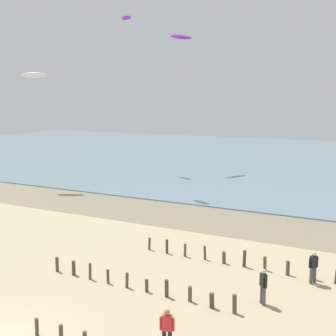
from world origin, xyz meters
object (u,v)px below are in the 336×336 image
person_mid_beach (263,285)px  kite_aloft_4 (181,37)px  person_nearest_camera (313,266)px  kite_aloft_2 (34,75)px  kite_aloft_6 (126,18)px  person_by_waterline (167,329)px

person_mid_beach → kite_aloft_4: bearing=120.8°
person_nearest_camera → kite_aloft_2: bearing=157.3°
person_mid_beach → kite_aloft_2: kite_aloft_2 is taller
kite_aloft_4 → kite_aloft_6: 7.59m
person_nearest_camera → kite_aloft_6: bearing=136.0°
person_by_waterline → kite_aloft_2: 36.41m
person_by_waterline → kite_aloft_6: (-24.63, 36.39, 19.13)m
person_mid_beach → kite_aloft_4: 43.42m
person_by_waterline → kite_aloft_4: kite_aloft_4 is taller
person_nearest_camera → kite_aloft_2: (-30.91, 12.96, 11.06)m
person_by_waterline → person_mid_beach: bearing=67.8°
kite_aloft_2 → kite_aloft_4: (8.70, 18.05, 5.66)m
person_nearest_camera → kite_aloft_6: (-28.54, 27.57, 19.13)m
kite_aloft_6 → kite_aloft_4: bearing=57.2°
person_nearest_camera → kite_aloft_6: kite_aloft_6 is taller
person_nearest_camera → kite_aloft_4: size_ratio=0.50×
kite_aloft_6 → person_by_waterline: bearing=-27.2°
kite_aloft_2 → kite_aloft_4: size_ratio=0.83×
kite_aloft_2 → kite_aloft_4: kite_aloft_4 is taller
person_nearest_camera → kite_aloft_2: kite_aloft_2 is taller
person_nearest_camera → kite_aloft_6: size_ratio=0.75×
person_by_waterline → kite_aloft_2: kite_aloft_2 is taller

